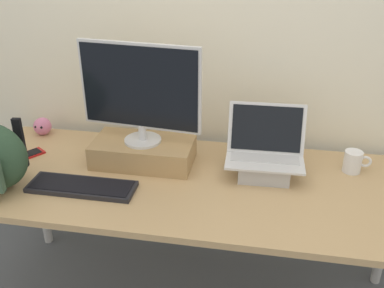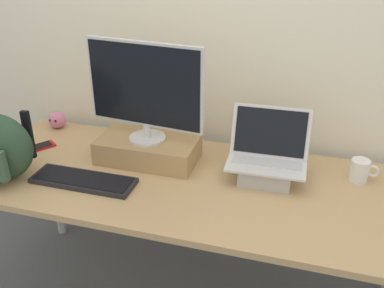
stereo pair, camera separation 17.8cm
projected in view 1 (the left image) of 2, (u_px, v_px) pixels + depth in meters
back_wall at (210, 29)px, 2.12m from camera, size 7.00×0.10×2.60m
desk at (192, 192)px, 1.96m from camera, size 2.04×0.79×0.75m
toner_box_yellow at (143, 152)px, 2.06m from camera, size 0.46×0.25×0.11m
desktop_monitor at (140, 92)px, 1.92m from camera, size 0.55×0.17×0.46m
open_laptop at (264, 161)px, 1.96m from camera, size 0.35×0.24×0.30m
external_keyboard at (82, 187)px, 1.87m from camera, size 0.46×0.15×0.02m
coffee_mug at (353, 162)px, 1.98m from camera, size 0.12×0.08×0.10m
cell_phone at (29, 155)px, 2.13m from camera, size 0.14×0.16×0.01m
plush_toy at (42, 126)px, 2.33m from camera, size 0.09×0.09×0.09m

